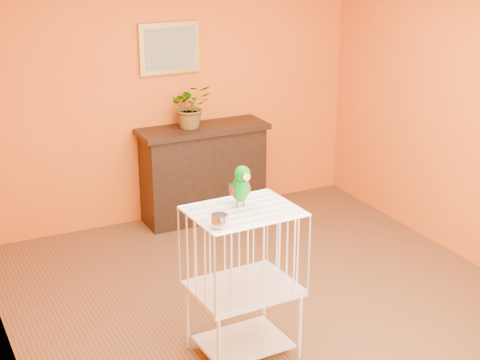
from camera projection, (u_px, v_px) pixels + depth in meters
ground at (277, 309)px, 5.85m from camera, size 4.50×4.50×0.00m
room_shell at (281, 117)px, 5.32m from camera, size 4.50×4.50×4.50m
console_cabinet at (203, 173)px, 7.50m from camera, size 1.32×0.47×0.98m
potted_plant at (190, 111)px, 7.24m from camera, size 0.46×0.50×0.35m
framed_picture at (170, 48)px, 7.14m from camera, size 0.62×0.04×0.50m
birdcage at (243, 281)px, 5.08m from camera, size 0.73×0.58×1.10m
feed_cup at (219, 220)px, 4.63m from camera, size 0.11×0.11×0.08m
parrot at (241, 186)px, 4.91m from camera, size 0.15×0.27×0.31m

